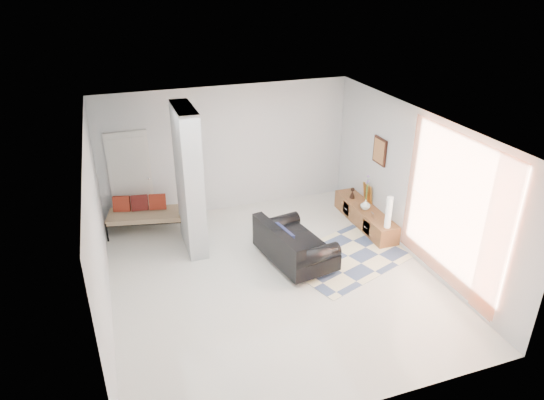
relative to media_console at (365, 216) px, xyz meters
name	(u,v)px	position (x,y,z in m)	size (l,w,h in m)	color
floor	(273,278)	(-2.52, -1.24, -0.20)	(6.00, 6.00, 0.00)	silver
ceiling	(273,126)	(-2.52, -1.24, 2.60)	(6.00, 6.00, 0.00)	white
wall_back	(228,150)	(-2.52, 1.76, 1.20)	(6.00, 6.00, 0.00)	silver
wall_front	(360,320)	(-2.52, -4.24, 1.20)	(6.00, 6.00, 0.00)	silver
wall_left	(98,235)	(-5.27, -1.24, 1.20)	(6.00, 6.00, 0.00)	silver
wall_right	(415,186)	(0.23, -1.24, 1.20)	(6.00, 6.00, 0.00)	silver
partition_column	(189,180)	(-3.62, 0.36, 1.20)	(0.35, 1.20, 2.80)	#B3B9BB
hallway_door	(131,179)	(-4.62, 1.72, 0.82)	(0.85, 0.06, 2.04)	silver
curtain	(452,211)	(0.15, -2.39, 1.25)	(2.55, 2.55, 0.00)	#FF7A43
wall_art	(380,151)	(0.20, 0.00, 1.45)	(0.04, 0.45, 0.55)	#34160E
media_console	(365,216)	(0.00, 0.00, 0.00)	(0.45, 2.03, 0.80)	brown
loveseat	(292,245)	(-2.00, -0.85, 0.15)	(1.22, 1.77, 0.76)	silver
daybed	(145,213)	(-4.44, 1.25, 0.22)	(1.67, 0.97, 0.77)	black
area_rug	(348,256)	(-0.92, -1.04, -0.20)	(2.41, 1.61, 0.01)	beige
cylinder_lamp	(389,212)	(-0.02, -0.88, 0.52)	(0.12, 0.12, 0.65)	white
bronze_figurine	(352,193)	(-0.05, 0.53, 0.32)	(0.12, 0.12, 0.24)	black
vase	(365,205)	(-0.05, -0.06, 0.30)	(0.21, 0.21, 0.21)	silver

